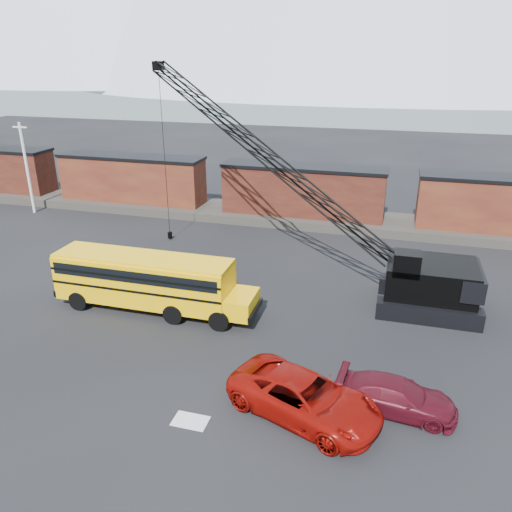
{
  "coord_description": "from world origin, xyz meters",
  "views": [
    {
      "loc": [
        7.28,
        -18.49,
        13.54
      ],
      "look_at": [
        0.3,
        6.28,
        3.0
      ],
      "focal_mm": 35.0,
      "sensor_mm": 36.0,
      "label": 1
    }
  ],
  "objects_px": {
    "school_bus": "(150,280)",
    "red_pickup": "(305,397)",
    "maroon_suv": "(397,396)",
    "crawler_crane": "(269,158)"
  },
  "relations": [
    {
      "from": "maroon_suv",
      "to": "crawler_crane",
      "type": "xyz_separation_m",
      "value": [
        -8.64,
        12.77,
        6.74
      ]
    },
    {
      "from": "maroon_suv",
      "to": "crawler_crane",
      "type": "relative_size",
      "value": 0.22
    },
    {
      "from": "school_bus",
      "to": "maroon_suv",
      "type": "xyz_separation_m",
      "value": [
        13.49,
        -5.19,
        -1.1
      ]
    },
    {
      "from": "crawler_crane",
      "to": "maroon_suv",
      "type": "bearing_deg",
      "value": -55.9
    },
    {
      "from": "school_bus",
      "to": "red_pickup",
      "type": "distance_m",
      "value": 11.93
    },
    {
      "from": "school_bus",
      "to": "crawler_crane",
      "type": "height_order",
      "value": "crawler_crane"
    },
    {
      "from": "school_bus",
      "to": "red_pickup",
      "type": "xyz_separation_m",
      "value": [
        9.97,
        -6.49,
        -0.92
      ]
    },
    {
      "from": "school_bus",
      "to": "maroon_suv",
      "type": "distance_m",
      "value": 14.5
    },
    {
      "from": "red_pickup",
      "to": "school_bus",
      "type": "bearing_deg",
      "value": 77.74
    },
    {
      "from": "red_pickup",
      "to": "crawler_crane",
      "type": "xyz_separation_m",
      "value": [
        -5.12,
        14.06,
        6.56
      ]
    }
  ]
}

